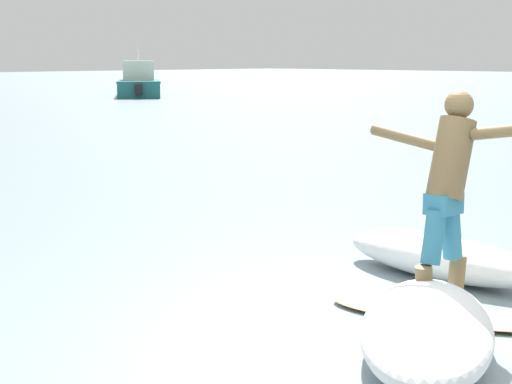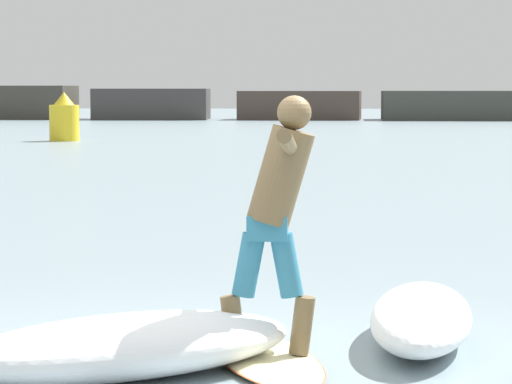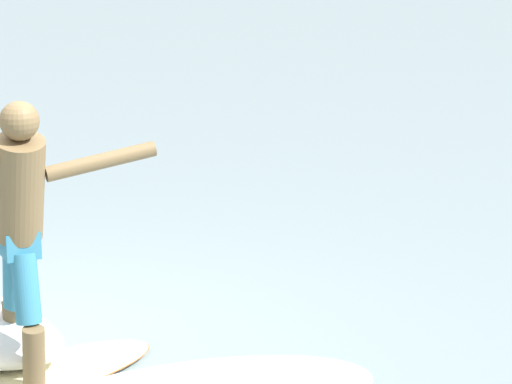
% 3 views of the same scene
% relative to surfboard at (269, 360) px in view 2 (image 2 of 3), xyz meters
% --- Properties ---
extents(ground_plane, '(200.00, 200.00, 0.00)m').
position_rel_surfboard_xyz_m(ground_plane, '(-0.45, -0.06, -0.03)').
color(ground_plane, gray).
extents(rock_jetty_breakwater, '(51.28, 4.82, 2.21)m').
position_rel_surfboard_xyz_m(rock_jetty_breakwater, '(-6.78, 61.94, 0.90)').
color(rock_jetty_breakwater, '#433933').
rests_on(rock_jetty_breakwater, ground).
extents(surfboard, '(1.11, 1.95, 0.20)m').
position_rel_surfboard_xyz_m(surfboard, '(0.00, 0.00, 0.00)').
color(surfboard, beige).
rests_on(surfboard, ground).
extents(surfer, '(0.62, 1.58, 1.68)m').
position_rel_surfboard_xyz_m(surfer, '(0.06, 0.03, 1.01)').
color(surfer, brown).
rests_on(surfer, surfboard).
extents(channel_marker_buoy, '(1.01, 1.01, 1.66)m').
position_rel_surfboard_xyz_m(channel_marker_buoy, '(-9.44, 32.83, 0.70)').
color(channel_marker_buoy, yellow).
rests_on(channel_marker_buoy, ground).
extents(wave_foam_at_tail, '(2.32, 1.94, 0.39)m').
position_rel_surfboard_xyz_m(wave_foam_at_tail, '(-0.84, -0.41, 0.16)').
color(wave_foam_at_tail, white).
rests_on(wave_foam_at_tail, ground).
extents(wave_foam_at_nose, '(0.87, 2.14, 0.38)m').
position_rel_surfboard_xyz_m(wave_foam_at_nose, '(1.01, 0.71, 0.16)').
color(wave_foam_at_nose, white).
rests_on(wave_foam_at_nose, ground).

